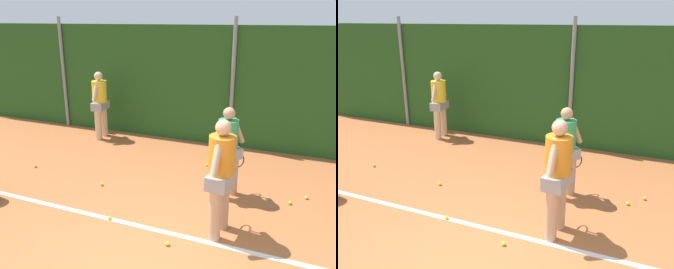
{
  "view_description": "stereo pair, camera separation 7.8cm",
  "coord_description": "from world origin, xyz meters",
  "views": [
    {
      "loc": [
        1.85,
        -3.4,
        3.28
      ],
      "look_at": [
        -0.76,
        2.95,
        0.99
      ],
      "focal_mm": 37.58,
      "sensor_mm": 36.0,
      "label": 1
    },
    {
      "loc": [
        1.92,
        -3.37,
        3.28
      ],
      "look_at": [
        -0.76,
        2.95,
        0.99
      ],
      "focal_mm": 37.58,
      "sensor_mm": 36.0,
      "label": 2
    }
  ],
  "objects": [
    {
      "name": "ground_plane",
      "position": [
        0.0,
        1.63,
        0.0
      ],
      "size": [
        27.89,
        27.89,
        0.0
      ],
      "primitive_type": "plane",
      "color": "#B76638"
    },
    {
      "name": "hedge_fence_backdrop",
      "position": [
        0.0,
        5.56,
        1.56
      ],
      "size": [
        18.13,
        0.25,
        3.12
      ],
      "primitive_type": "cube",
      "color": "#23511E",
      "rests_on": "ground_plane"
    },
    {
      "name": "fence_post_left",
      "position": [
        -5.23,
        5.39,
        1.66
      ],
      "size": [
        0.1,
        0.1,
        3.32
      ],
      "primitive_type": "cylinder",
      "color": "gray",
      "rests_on": "ground_plane"
    },
    {
      "name": "fence_post_center",
      "position": [
        0.0,
        5.39,
        1.66
      ],
      "size": [
        0.1,
        0.1,
        3.32
      ],
      "primitive_type": "cylinder",
      "color": "gray",
      "rests_on": "ground_plane"
    },
    {
      "name": "court_baseline_paint",
      "position": [
        0.0,
        1.08,
        0.0
      ],
      "size": [
        13.25,
        0.1,
        0.01
      ],
      "primitive_type": "cube",
      "color": "white",
      "rests_on": "ground_plane"
    },
    {
      "name": "player_foreground_near",
      "position": [
        0.75,
        1.39,
        1.06
      ],
      "size": [
        0.41,
        0.86,
        1.89
      ],
      "rotation": [
        0.0,
        0.0,
        1.46
      ],
      "color": "tan",
      "rests_on": "ground_plane"
    },
    {
      "name": "player_midcourt",
      "position": [
        0.55,
        2.68,
        0.98
      ],
      "size": [
        0.57,
        0.65,
        1.76
      ],
      "rotation": [
        0.0,
        0.0,
        0.8
      ],
      "color": "tan",
      "rests_on": "ground_plane"
    },
    {
      "name": "player_backcourt_far",
      "position": [
        -3.57,
        4.77,
        1.06
      ],
      "size": [
        0.4,
        0.79,
        1.88
      ],
      "rotation": [
        0.0,
        0.0,
        4.82
      ],
      "color": "beige",
      "rests_on": "ground_plane"
    },
    {
      "name": "tennis_ball_0",
      "position": [
        -0.17,
        3.9,
        0.03
      ],
      "size": [
        0.07,
        0.07,
        0.07
      ],
      "primitive_type": "sphere",
      "color": "#CCDB33",
      "rests_on": "ground_plane"
    },
    {
      "name": "tennis_ball_2",
      "position": [
        2.02,
        3.1,
        0.03
      ],
      "size": [
        0.07,
        0.07,
        0.07
      ],
      "primitive_type": "sphere",
      "color": "#CCDB33",
      "rests_on": "ground_plane"
    },
    {
      "name": "tennis_ball_4",
      "position": [
        -1.89,
        2.11,
        0.03
      ],
      "size": [
        0.07,
        0.07,
        0.07
      ],
      "primitive_type": "sphere",
      "color": "#CCDB33",
      "rests_on": "ground_plane"
    },
    {
      "name": "tennis_ball_7",
      "position": [
        0.12,
        0.77,
        0.03
      ],
      "size": [
        0.07,
        0.07,
        0.07
      ],
      "primitive_type": "sphere",
      "color": "#CCDB33",
      "rests_on": "ground_plane"
    },
    {
      "name": "tennis_ball_8",
      "position": [
        -1.06,
        1.06,
        0.03
      ],
      "size": [
        0.07,
        0.07,
        0.07
      ],
      "primitive_type": "sphere",
      "color": "#CCDB33",
      "rests_on": "ground_plane"
    },
    {
      "name": "tennis_ball_9",
      "position": [
        -3.81,
        2.33,
        0.03
      ],
      "size": [
        0.07,
        0.07,
        0.07
      ],
      "primitive_type": "sphere",
      "color": "#CCDB33",
      "rests_on": "ground_plane"
    },
    {
      "name": "tennis_ball_11",
      "position": [
        1.75,
        2.77,
        0.03
      ],
      "size": [
        0.07,
        0.07,
        0.07
      ],
      "primitive_type": "sphere",
      "color": "#CCDB33",
      "rests_on": "ground_plane"
    }
  ]
}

